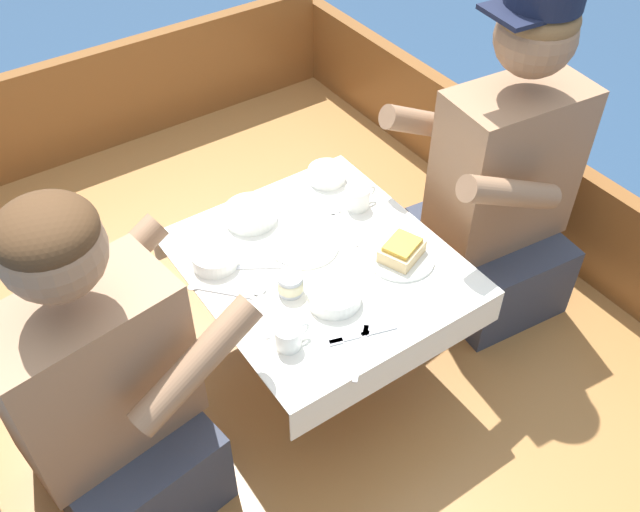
# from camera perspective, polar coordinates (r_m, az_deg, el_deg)

# --- Properties ---
(ground_plane) EXTENTS (60.00, 60.00, 0.00)m
(ground_plane) POSITION_cam_1_polar(r_m,az_deg,el_deg) (2.41, -0.41, -11.74)
(ground_plane) COLOR navy
(boat_deck) EXTENTS (2.01, 2.93, 0.25)m
(boat_deck) POSITION_cam_1_polar(r_m,az_deg,el_deg) (2.31, -0.42, -10.00)
(boat_deck) COLOR #9E6B38
(boat_deck) RESTS_ON ground_plane
(gunwale_starboard) EXTENTS (0.06, 2.93, 0.37)m
(gunwale_starboard) POSITION_cam_1_polar(r_m,az_deg,el_deg) (2.59, 17.72, 4.45)
(gunwale_starboard) COLOR brown
(gunwale_starboard) RESTS_ON boat_deck
(bow_coaming) EXTENTS (1.89, 0.06, 0.42)m
(bow_coaming) POSITION_cam_1_polar(r_m,az_deg,el_deg) (3.08, -15.93, 12.30)
(bow_coaming) COLOR brown
(bow_coaming) RESTS_ON boat_deck
(cockpit_table) EXTENTS (0.64, 0.71, 0.44)m
(cockpit_table) POSITION_cam_1_polar(r_m,az_deg,el_deg) (1.91, 0.00, -1.52)
(cockpit_table) COLOR #B2B2B7
(cockpit_table) RESTS_ON boat_deck
(person_port) EXTENTS (0.56, 0.50, 0.94)m
(person_port) POSITION_cam_1_polar(r_m,az_deg,el_deg) (1.73, -16.74, -10.60)
(person_port) COLOR #333847
(person_port) RESTS_ON boat_deck
(person_starboard) EXTENTS (0.55, 0.49, 1.05)m
(person_starboard) POSITION_cam_1_polar(r_m,az_deg,el_deg) (2.18, 14.24, 5.30)
(person_starboard) COLOR #333847
(person_starboard) RESTS_ON boat_deck
(plate_sandwich) EXTENTS (0.18, 0.18, 0.01)m
(plate_sandwich) POSITION_cam_1_polar(r_m,az_deg,el_deg) (1.89, 6.50, -0.12)
(plate_sandwich) COLOR silver
(plate_sandwich) RESTS_ON cockpit_table
(plate_bread) EXTENTS (0.19, 0.19, 0.01)m
(plate_bread) POSITION_cam_1_polar(r_m,az_deg,el_deg) (1.91, -1.35, 0.90)
(plate_bread) COLOR silver
(plate_bread) RESTS_ON cockpit_table
(sandwich) EXTENTS (0.14, 0.12, 0.05)m
(sandwich) POSITION_cam_1_polar(r_m,az_deg,el_deg) (1.87, 6.56, 0.49)
(sandwich) COLOR #E0BC7F
(sandwich) RESTS_ON plate_sandwich
(bowl_port_near) EXTENTS (0.11, 0.11, 0.04)m
(bowl_port_near) POSITION_cam_1_polar(r_m,az_deg,el_deg) (2.12, 0.56, 6.61)
(bowl_port_near) COLOR silver
(bowl_port_near) RESTS_ON cockpit_table
(bowl_starboard_near) EXTENTS (0.12, 0.12, 0.04)m
(bowl_starboard_near) POSITION_cam_1_polar(r_m,az_deg,el_deg) (1.87, -8.41, -0.10)
(bowl_starboard_near) COLOR silver
(bowl_starboard_near) RESTS_ON cockpit_table
(bowl_center_far) EXTENTS (0.14, 0.14, 0.04)m
(bowl_center_far) POSITION_cam_1_polar(r_m,az_deg,el_deg) (1.76, 1.13, -3.10)
(bowl_center_far) COLOR silver
(bowl_center_far) RESTS_ON cockpit_table
(bowl_port_far) EXTENTS (0.15, 0.15, 0.04)m
(bowl_port_far) POSITION_cam_1_polar(r_m,az_deg,el_deg) (1.99, -5.57, 3.43)
(bowl_port_far) COLOR silver
(bowl_port_far) RESTS_ON cockpit_table
(coffee_cup_port) EXTENTS (0.10, 0.07, 0.06)m
(coffee_cup_port) POSITION_cam_1_polar(r_m,az_deg,el_deg) (2.02, 3.04, 4.75)
(coffee_cup_port) COLOR silver
(coffee_cup_port) RESTS_ON cockpit_table
(coffee_cup_starboard) EXTENTS (0.09, 0.06, 0.06)m
(coffee_cup_starboard) POSITION_cam_1_polar(r_m,az_deg,el_deg) (1.66, -2.53, -6.45)
(coffee_cup_starboard) COLOR silver
(coffee_cup_starboard) RESTS_ON cockpit_table
(tin_can) EXTENTS (0.07, 0.07, 0.05)m
(tin_can) POSITION_cam_1_polar(r_m,az_deg,el_deg) (1.78, -2.39, -2.25)
(tin_can) COLOR silver
(tin_can) RESTS_ON cockpit_table
(utensil_fork_port) EXTENTS (0.17, 0.07, 0.00)m
(utensil_fork_port) POSITION_cam_1_polar(r_m,az_deg,el_deg) (1.70, 2.91, -6.43)
(utensil_fork_port) COLOR silver
(utensil_fork_port) RESTS_ON cockpit_table
(utensil_fork_starboard) EXTENTS (0.14, 0.13, 0.00)m
(utensil_fork_starboard) POSITION_cam_1_polar(r_m,az_deg,el_deg) (1.68, 3.39, -7.27)
(utensil_fork_starboard) COLOR silver
(utensil_fork_starboard) RESTS_ON cockpit_table
(utensil_knife_port) EXTENTS (0.15, 0.10, 0.00)m
(utensil_knife_port) POSITION_cam_1_polar(r_m,az_deg,el_deg) (1.86, -4.42, -0.85)
(utensil_knife_port) COLOR silver
(utensil_knife_port) RESTS_ON cockpit_table
(utensil_spoon_starboard) EXTENTS (0.09, 0.16, 0.01)m
(utensil_spoon_starboard) POSITION_cam_1_polar(r_m,az_deg,el_deg) (1.77, -4.68, -3.79)
(utensil_spoon_starboard) COLOR silver
(utensil_spoon_starboard) RESTS_ON cockpit_table
(utensil_spoon_center) EXTENTS (0.06, 0.17, 0.01)m
(utensil_spoon_center) POSITION_cam_1_polar(r_m,az_deg,el_deg) (1.99, 1.71, 2.88)
(utensil_spoon_center) COLOR silver
(utensil_spoon_center) RESTS_ON cockpit_table
(utensil_spoon_port) EXTENTS (0.13, 0.13, 0.01)m
(utensil_spoon_port) POSITION_cam_1_polar(r_m,az_deg,el_deg) (1.82, -8.79, -2.65)
(utensil_spoon_port) COLOR silver
(utensil_spoon_port) RESTS_ON cockpit_table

